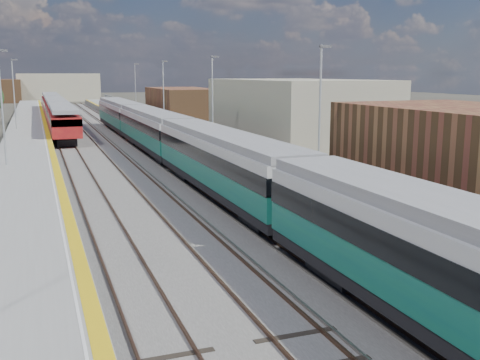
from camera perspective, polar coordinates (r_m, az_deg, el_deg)
ground at (r=56.77m, az=-11.58°, el=3.49°), size 320.00×320.00×0.00m
ballast_bed at (r=58.95m, az=-14.11°, el=3.68°), size 10.50×155.00×0.06m
tracks at (r=60.66m, az=-13.72°, el=3.96°), size 8.96×160.00×0.17m
platform_right at (r=60.12m, az=-6.96°, el=4.54°), size 4.70×155.00×8.52m
platform_left at (r=58.59m, az=-20.77°, el=3.74°), size 4.30×155.00×8.52m
green_train at (r=40.60m, az=-6.07°, el=3.99°), size 2.86×79.74×3.15m
red_train at (r=82.27m, az=-18.23°, el=6.82°), size 2.78×56.47×3.51m
tree_d at (r=76.46m, az=2.33°, el=8.33°), size 4.38×4.38×5.94m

